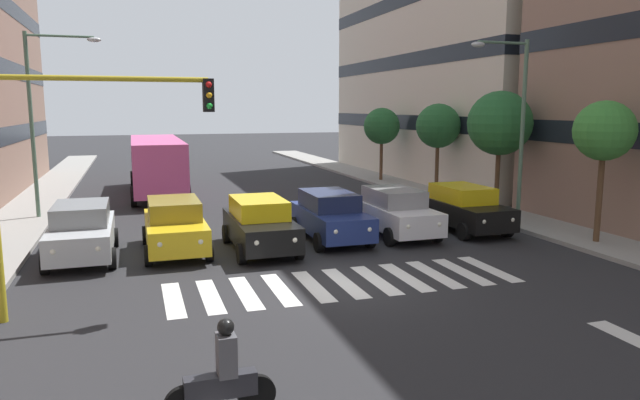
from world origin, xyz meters
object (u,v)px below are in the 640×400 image
at_px(street_lamp_right, 43,106).
at_px(street_tree_1, 500,123).
at_px(car_1, 395,212).
at_px(street_tree_0, 604,132).
at_px(car_0, 464,208).
at_px(car_3, 260,224).
at_px(motorcycle_with_rider, 223,378).
at_px(street_tree_2, 438,126).
at_px(car_5, 82,231).
at_px(street_tree_3, 382,126).
at_px(traffic_light_gantry, 61,151).
at_px(street_lamp_left, 515,114).
at_px(car_4, 175,225).
at_px(car_2, 330,216).
at_px(bus_behind_traffic, 157,160).

bearing_deg(street_lamp_right, street_tree_1, 164.38).
xyz_separation_m(car_1, street_tree_0, (-5.87, 3.59, 2.99)).
xyz_separation_m(car_0, car_3, (8.07, 0.69, 0.00)).
height_order(motorcycle_with_rider, street_tree_2, street_tree_2).
relative_size(car_5, street_tree_3, 0.99).
distance_m(car_3, traffic_light_gantry, 7.62).
relative_size(car_1, street_tree_1, 0.85).
bearing_deg(car_0, street_lamp_right, -25.33).
height_order(street_tree_2, street_tree_3, street_tree_2).
bearing_deg(street_lamp_left, street_tree_0, 104.09).
bearing_deg(car_4, car_1, -179.14).
height_order(car_0, street_tree_2, street_tree_2).
distance_m(street_lamp_right, street_tree_1, 19.00).
height_order(car_2, car_5, same).
height_order(car_0, car_3, same).
xyz_separation_m(street_lamp_right, street_tree_0, (-18.38, 10.80, -0.86)).
bearing_deg(street_tree_0, bus_behind_traffic, -50.53).
xyz_separation_m(car_0, car_2, (5.38, -0.03, 0.00)).
bearing_deg(street_lamp_left, street_tree_1, -111.18).
bearing_deg(car_2, bus_behind_traffic, -67.82).
relative_size(car_1, traffic_light_gantry, 0.81).
bearing_deg(street_lamp_right, bus_behind_traffic, -127.89).
bearing_deg(street_tree_3, street_tree_0, 90.35).
distance_m(car_4, street_tree_1, 14.20).
bearing_deg(car_4, street_tree_1, -170.82).
distance_m(car_5, motorcycle_with_rider, 11.10).
relative_size(car_3, bus_behind_traffic, 0.42).
relative_size(bus_behind_traffic, motorcycle_with_rider, 6.17).
relative_size(car_3, street_tree_0, 0.93).
bearing_deg(street_tree_3, car_0, 78.57).
xyz_separation_m(street_lamp_right, street_tree_2, (-18.74, -0.91, -1.04)).
bearing_deg(street_tree_1, car_5, 7.63).
relative_size(car_4, traffic_light_gantry, 0.81).
height_order(car_5, street_tree_0, street_tree_0).
height_order(car_4, street_lamp_right, street_lamp_right).
bearing_deg(car_4, car_5, -0.03).
bearing_deg(street_lamp_left, street_tree_3, -93.17).
distance_m(car_0, car_4, 10.75).
bearing_deg(street_tree_1, motorcycle_with_rider, 43.35).
distance_m(car_0, street_tree_0, 5.53).
xyz_separation_m(bus_behind_traffic, street_tree_0, (-13.77, 16.72, 2.01)).
height_order(car_2, street_lamp_right, street_lamp_right).
height_order(car_4, street_lamp_left, street_lamp_left).
height_order(street_lamp_left, street_tree_3, street_lamp_left).
relative_size(car_1, street_lamp_left, 0.63).
height_order(street_lamp_right, street_tree_2, street_lamp_right).
xyz_separation_m(car_5, motorcycle_with_rider, (-2.75, 10.75, -0.24)).
xyz_separation_m(street_lamp_left, street_lamp_right, (17.48, -7.20, 0.30)).
bearing_deg(car_1, street_tree_1, -160.08).
relative_size(car_3, street_tree_1, 0.85).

